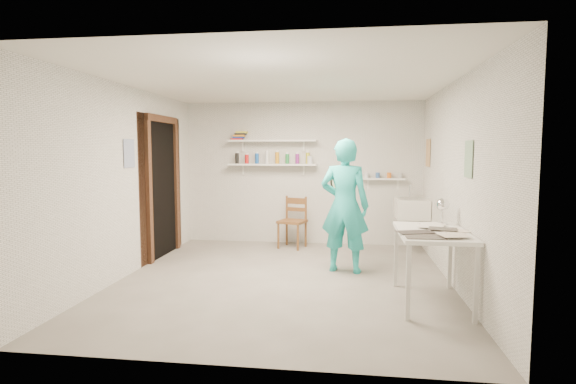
# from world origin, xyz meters

# --- Properties ---
(floor) EXTENTS (4.00, 4.50, 0.02)m
(floor) POSITION_xyz_m (0.00, 0.00, -0.01)
(floor) COLOR slate
(floor) RESTS_ON ground
(ceiling) EXTENTS (4.00, 4.50, 0.02)m
(ceiling) POSITION_xyz_m (0.00, 0.00, 2.41)
(ceiling) COLOR silver
(ceiling) RESTS_ON wall_back
(wall_back) EXTENTS (4.00, 0.02, 2.40)m
(wall_back) POSITION_xyz_m (0.00, 2.26, 1.20)
(wall_back) COLOR silver
(wall_back) RESTS_ON ground
(wall_front) EXTENTS (4.00, 0.02, 2.40)m
(wall_front) POSITION_xyz_m (0.00, -2.26, 1.20)
(wall_front) COLOR silver
(wall_front) RESTS_ON ground
(wall_left) EXTENTS (0.02, 4.50, 2.40)m
(wall_left) POSITION_xyz_m (-2.01, 0.00, 1.20)
(wall_left) COLOR silver
(wall_left) RESTS_ON ground
(wall_right) EXTENTS (0.02, 4.50, 2.40)m
(wall_right) POSITION_xyz_m (2.01, 0.00, 1.20)
(wall_right) COLOR silver
(wall_right) RESTS_ON ground
(doorway_recess) EXTENTS (0.02, 0.90, 2.00)m
(doorway_recess) POSITION_xyz_m (-1.99, 1.05, 1.00)
(doorway_recess) COLOR black
(doorway_recess) RESTS_ON wall_left
(corridor_box) EXTENTS (1.40, 1.50, 2.10)m
(corridor_box) POSITION_xyz_m (-2.70, 1.05, 1.05)
(corridor_box) COLOR brown
(corridor_box) RESTS_ON ground
(door_lintel) EXTENTS (0.06, 1.05, 0.10)m
(door_lintel) POSITION_xyz_m (-1.97, 1.05, 2.05)
(door_lintel) COLOR brown
(door_lintel) RESTS_ON wall_left
(door_jamb_near) EXTENTS (0.06, 0.10, 2.00)m
(door_jamb_near) POSITION_xyz_m (-1.97, 0.55, 1.00)
(door_jamb_near) COLOR brown
(door_jamb_near) RESTS_ON ground
(door_jamb_far) EXTENTS (0.06, 0.10, 2.00)m
(door_jamb_far) POSITION_xyz_m (-1.97, 1.55, 1.00)
(door_jamb_far) COLOR brown
(door_jamb_far) RESTS_ON ground
(shelf_lower) EXTENTS (1.50, 0.22, 0.03)m
(shelf_lower) POSITION_xyz_m (-0.50, 2.13, 1.35)
(shelf_lower) COLOR white
(shelf_lower) RESTS_ON wall_back
(shelf_upper) EXTENTS (1.50, 0.22, 0.03)m
(shelf_upper) POSITION_xyz_m (-0.50, 2.13, 1.75)
(shelf_upper) COLOR white
(shelf_upper) RESTS_ON wall_back
(ledge_shelf) EXTENTS (0.70, 0.14, 0.03)m
(ledge_shelf) POSITION_xyz_m (1.35, 2.17, 1.12)
(ledge_shelf) COLOR white
(ledge_shelf) RESTS_ON wall_back
(poster_left) EXTENTS (0.01, 0.28, 0.36)m
(poster_left) POSITION_xyz_m (-1.99, 0.05, 1.55)
(poster_left) COLOR #334C7F
(poster_left) RESTS_ON wall_left
(poster_right_a) EXTENTS (0.01, 0.34, 0.42)m
(poster_right_a) POSITION_xyz_m (1.99, 1.80, 1.55)
(poster_right_a) COLOR #995933
(poster_right_a) RESTS_ON wall_right
(poster_right_b) EXTENTS (0.01, 0.30, 0.38)m
(poster_right_b) POSITION_xyz_m (1.99, -0.55, 1.50)
(poster_right_b) COLOR #3F724C
(poster_right_b) RESTS_ON wall_right
(belfast_sink) EXTENTS (0.48, 0.60, 0.30)m
(belfast_sink) POSITION_xyz_m (1.75, 1.70, 0.70)
(belfast_sink) COLOR white
(belfast_sink) RESTS_ON wall_right
(man) EXTENTS (0.70, 0.53, 1.74)m
(man) POSITION_xyz_m (0.73, 0.49, 0.87)
(man) COLOR #27C5C3
(man) RESTS_ON ground
(wall_clock) EXTENTS (0.31, 0.09, 0.31)m
(wall_clock) POSITION_xyz_m (0.69, 0.70, 1.16)
(wall_clock) COLOR #CDB68B
(wall_clock) RESTS_ON man
(wooden_chair) EXTENTS (0.50, 0.49, 0.87)m
(wooden_chair) POSITION_xyz_m (-0.12, 1.83, 0.43)
(wooden_chair) COLOR brown
(wooden_chair) RESTS_ON ground
(work_table) EXTENTS (0.69, 1.14, 0.76)m
(work_table) POSITION_xyz_m (1.64, -0.62, 0.38)
(work_table) COLOR silver
(work_table) RESTS_ON ground
(desk_lamp) EXTENTS (0.14, 0.14, 0.14)m
(desk_lamp) POSITION_xyz_m (1.83, -0.16, 0.98)
(desk_lamp) COLOR silver
(desk_lamp) RESTS_ON work_table
(spray_cans) EXTENTS (1.29, 0.06, 0.17)m
(spray_cans) POSITION_xyz_m (-0.50, 2.13, 1.45)
(spray_cans) COLOR black
(spray_cans) RESTS_ON shelf_lower
(book_stack) EXTENTS (0.26, 0.14, 0.14)m
(book_stack) POSITION_xyz_m (-1.06, 2.13, 1.83)
(book_stack) COLOR red
(book_stack) RESTS_ON shelf_upper
(ledge_pots) EXTENTS (0.48, 0.07, 0.09)m
(ledge_pots) POSITION_xyz_m (1.35, 2.17, 1.18)
(ledge_pots) COLOR silver
(ledge_pots) RESTS_ON ledge_shelf
(papers) EXTENTS (0.30, 0.22, 0.03)m
(papers) POSITION_xyz_m (1.64, -0.62, 0.78)
(papers) COLOR silver
(papers) RESTS_ON work_table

